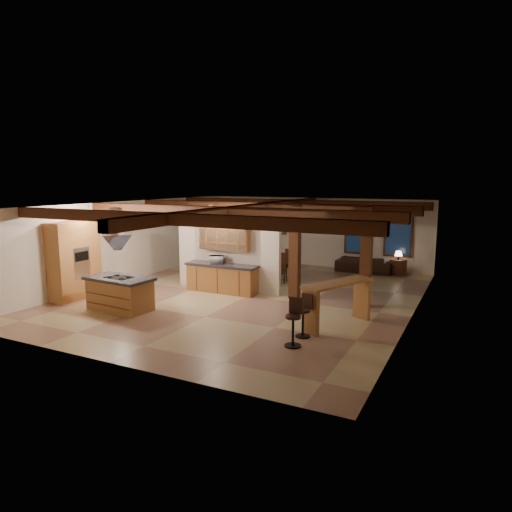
% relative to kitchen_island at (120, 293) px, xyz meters
% --- Properties ---
extents(ground, '(12.00, 12.00, 0.00)m').
position_rel_kitchen_island_xyz_m(ground, '(2.53, 2.97, -0.48)').
color(ground, tan).
rests_on(ground, ground).
extents(room_walls, '(12.00, 12.00, 12.00)m').
position_rel_kitchen_island_xyz_m(room_walls, '(2.53, 2.97, 1.30)').
color(room_walls, white).
rests_on(room_walls, ground).
extents(ceiling_beams, '(10.00, 12.00, 0.28)m').
position_rel_kitchen_island_xyz_m(ceiling_beams, '(2.53, 2.97, 2.28)').
color(ceiling_beams, '#422410').
rests_on(ceiling_beams, room_walls).
extents(timber_posts, '(2.50, 0.30, 2.90)m').
position_rel_kitchen_island_xyz_m(timber_posts, '(5.03, 3.47, 1.28)').
color(timber_posts, '#422410').
rests_on(timber_posts, ground).
extents(partition_wall, '(3.80, 0.18, 2.20)m').
position_rel_kitchen_island_xyz_m(partition_wall, '(1.53, 3.47, 0.62)').
color(partition_wall, white).
rests_on(partition_wall, ground).
extents(pantry_cabinet, '(0.67, 1.60, 2.40)m').
position_rel_kitchen_island_xyz_m(pantry_cabinet, '(-2.13, 0.37, 0.72)').
color(pantry_cabinet, '#A26634').
rests_on(pantry_cabinet, ground).
extents(back_counter, '(2.50, 0.66, 0.94)m').
position_rel_kitchen_island_xyz_m(back_counter, '(1.53, 3.08, -0.00)').
color(back_counter, '#A26634').
rests_on(back_counter, ground).
extents(upper_display_cabinet, '(1.80, 0.36, 0.95)m').
position_rel_kitchen_island_xyz_m(upper_display_cabinet, '(1.53, 3.28, 1.37)').
color(upper_display_cabinet, '#A26634').
rests_on(upper_display_cabinet, partition_wall).
extents(range_hood, '(1.10, 1.10, 1.40)m').
position_rel_kitchen_island_xyz_m(range_hood, '(0.00, 0.00, 1.30)').
color(range_hood, silver).
rests_on(range_hood, room_walls).
extents(back_windows, '(2.70, 0.07, 1.70)m').
position_rel_kitchen_island_xyz_m(back_windows, '(5.33, 8.90, 1.02)').
color(back_windows, '#422410').
rests_on(back_windows, room_walls).
extents(framed_art, '(0.65, 0.05, 0.85)m').
position_rel_kitchen_island_xyz_m(framed_art, '(1.03, 8.91, 1.22)').
color(framed_art, '#422410').
rests_on(framed_art, room_walls).
extents(recessed_cans, '(3.16, 2.46, 0.03)m').
position_rel_kitchen_island_xyz_m(recessed_cans, '(-0.00, 1.04, 2.39)').
color(recessed_cans, silver).
rests_on(recessed_cans, room_walls).
extents(kitchen_island, '(1.99, 1.15, 0.96)m').
position_rel_kitchen_island_xyz_m(kitchen_island, '(0.00, 0.00, 0.00)').
color(kitchen_island, '#A26634').
rests_on(kitchen_island, ground).
extents(dining_table, '(2.18, 1.56, 0.69)m').
position_rel_kitchen_island_xyz_m(dining_table, '(2.09, 5.55, -0.14)').
color(dining_table, '#3E1F0F').
rests_on(dining_table, ground).
extents(sofa, '(2.19, 0.90, 0.64)m').
position_rel_kitchen_island_xyz_m(sofa, '(4.93, 8.47, -0.16)').
color(sofa, black).
rests_on(sofa, ground).
extents(microwave, '(0.55, 0.47, 0.26)m').
position_rel_kitchen_island_xyz_m(microwave, '(1.33, 3.08, 0.59)').
color(microwave, silver).
rests_on(microwave, back_counter).
extents(bar_counter, '(1.38, 2.19, 1.13)m').
position_rel_kitchen_island_xyz_m(bar_counter, '(5.94, 1.33, 0.28)').
color(bar_counter, '#A26634').
rests_on(bar_counter, ground).
extents(side_table, '(0.62, 0.62, 0.60)m').
position_rel_kitchen_island_xyz_m(side_table, '(6.25, 8.47, -0.18)').
color(side_table, '#422410').
rests_on(side_table, ground).
extents(table_lamp, '(0.29, 0.29, 0.34)m').
position_rel_kitchen_island_xyz_m(table_lamp, '(6.25, 8.47, 0.36)').
color(table_lamp, black).
rests_on(table_lamp, side_table).
extents(bar_stool_a, '(0.38, 0.38, 1.09)m').
position_rel_kitchen_island_xyz_m(bar_stool_a, '(5.49, -0.48, 0.07)').
color(bar_stool_a, black).
rests_on(bar_stool_a, ground).
extents(bar_stool_b, '(0.37, 0.38, 1.01)m').
position_rel_kitchen_island_xyz_m(bar_stool_b, '(5.47, 0.20, 0.03)').
color(bar_stool_b, black).
rests_on(bar_stool_b, ground).
extents(dining_chairs, '(1.73, 1.73, 1.12)m').
position_rel_kitchen_island_xyz_m(dining_chairs, '(2.09, 5.55, 0.09)').
color(dining_chairs, '#422410').
rests_on(dining_chairs, ground).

